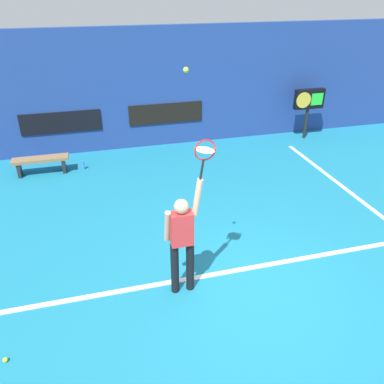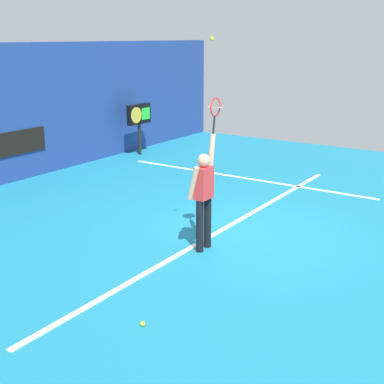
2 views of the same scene
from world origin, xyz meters
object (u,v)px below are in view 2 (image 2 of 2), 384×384
object	(u,v)px
scoreboard_clock	(139,116)
tennis_player	(204,193)
tennis_racket	(215,109)
tennis_ball	(212,39)
spare_ball	(143,324)

from	to	relation	value
scoreboard_clock	tennis_player	bearing A→B (deg)	-133.10
tennis_racket	tennis_ball	bearing A→B (deg)	-161.84
tennis_racket	scoreboard_clock	xyz separation A→B (m)	(5.10, 5.82, -1.19)
tennis_racket	scoreboard_clock	world-z (taller)	tennis_racket
tennis_ball	spare_ball	xyz separation A→B (m)	(-2.67, -0.65, -3.49)
tennis_racket	scoreboard_clock	bearing A→B (deg)	48.75
tennis_racket	spare_ball	xyz separation A→B (m)	(-2.95, -0.74, -2.36)
tennis_racket	scoreboard_clock	distance (m)	7.83
tennis_player	tennis_racket	distance (m)	1.42
tennis_player	spare_ball	size ratio (longest dim) A/B	29.27
scoreboard_clock	spare_ball	distance (m)	10.45
tennis_player	spare_ball	bearing A→B (deg)	-164.06
tennis_racket	spare_ball	bearing A→B (deg)	-165.89
tennis_ball	spare_ball	world-z (taller)	tennis_ball
tennis_racket	tennis_ball	distance (m)	1.17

